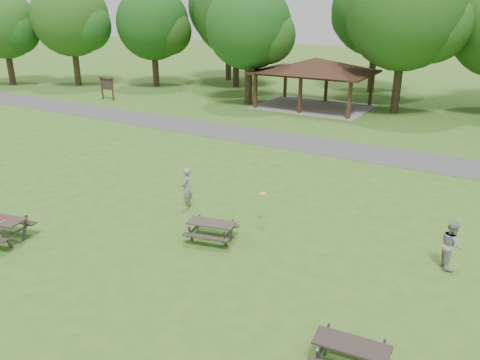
% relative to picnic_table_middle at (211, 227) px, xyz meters
% --- Properties ---
extents(ground, '(160.00, 160.00, 0.00)m').
position_rel_picnic_table_middle_xyz_m(ground, '(-1.36, -1.45, -0.51)').
color(ground, '#37641C').
rests_on(ground, ground).
extents(asphalt_path, '(120.00, 3.20, 0.02)m').
position_rel_picnic_table_middle_xyz_m(asphalt_path, '(-1.36, 12.55, -0.50)').
color(asphalt_path, '#444547').
rests_on(asphalt_path, ground).
extents(pavilion, '(8.60, 7.01, 3.76)m').
position_rel_picnic_table_middle_xyz_m(pavilion, '(-5.36, 22.55, 2.55)').
color(pavilion, '#381E14').
rests_on(pavilion, ground).
extents(notice_board, '(1.60, 0.30, 1.88)m').
position_rel_picnic_table_middle_xyz_m(notice_board, '(-21.36, 16.55, 0.80)').
color(notice_board, '#392015').
rests_on(notice_board, ground).
extents(tree_row_a, '(7.56, 7.20, 9.97)m').
position_rel_picnic_table_middle_xyz_m(tree_row_a, '(-29.27, 20.57, 5.64)').
color(tree_row_a, '#332316').
rests_on(tree_row_a, ground).
extents(tree_row_b, '(7.14, 6.80, 9.28)m').
position_rel_picnic_table_middle_xyz_m(tree_row_b, '(-22.27, 24.07, 5.15)').
color(tree_row_b, '#311F16').
rests_on(tree_row_b, ground).
extents(tree_row_c, '(8.19, 7.80, 10.67)m').
position_rel_picnic_table_middle_xyz_m(tree_row_c, '(-15.26, 27.57, 6.02)').
color(tree_row_c, black).
rests_on(tree_row_c, ground).
extents(tree_row_d, '(6.93, 6.60, 9.27)m').
position_rel_picnic_table_middle_xyz_m(tree_row_d, '(-10.28, 21.07, 5.26)').
color(tree_row_d, '#302315').
rests_on(tree_row_d, ground).
extents(tree_row_e, '(8.40, 8.00, 11.02)m').
position_rel_picnic_table_middle_xyz_m(tree_row_e, '(0.74, 23.57, 6.27)').
color(tree_row_e, black).
rests_on(tree_row_e, ground).
extents(tree_deep_a, '(8.40, 8.00, 11.38)m').
position_rel_picnic_table_middle_xyz_m(tree_deep_a, '(-18.26, 31.07, 6.62)').
color(tree_deep_a, '#332516').
rests_on(tree_deep_a, ground).
extents(tree_deep_b, '(8.40, 8.00, 11.13)m').
position_rel_picnic_table_middle_xyz_m(tree_deep_b, '(-3.26, 31.57, 6.37)').
color(tree_deep_b, '#312015').
rests_on(tree_deep_b, ground).
extents(tree_flank_left, '(6.72, 6.40, 8.93)m').
position_rel_picnic_table_middle_xyz_m(tree_flank_left, '(-35.28, 17.57, 5.01)').
color(tree_flank_left, '#312015').
rests_on(tree_flank_left, ground).
extents(picnic_table_middle, '(1.85, 1.61, 0.70)m').
position_rel_picnic_table_middle_xyz_m(picnic_table_middle, '(0.00, 0.00, 0.00)').
color(picnic_table_middle, '#322B24').
rests_on(picnic_table_middle, ground).
extents(picnic_table_far, '(1.74, 1.45, 0.71)m').
position_rel_picnic_table_middle_xyz_m(picnic_table_far, '(5.94, -3.49, 0.01)').
color(picnic_table_far, black).
rests_on(picnic_table_far, ground).
extents(frisbee_in_flight, '(0.30, 0.30, 0.02)m').
position_rel_picnic_table_middle_xyz_m(frisbee_in_flight, '(0.94, 1.96, 0.71)').
color(frisbee_in_flight, yellow).
rests_on(frisbee_in_flight, ground).
extents(frisbee_thrower, '(0.58, 0.70, 1.64)m').
position_rel_picnic_table_middle_xyz_m(frisbee_thrower, '(-2.36, 1.83, 0.31)').
color(frisbee_thrower, gray).
rests_on(frisbee_thrower, ground).
extents(frisbee_catcher, '(0.83, 0.91, 1.52)m').
position_rel_picnic_table_middle_xyz_m(frisbee_catcher, '(7.19, 2.21, 0.25)').
color(frisbee_catcher, '#979799').
rests_on(frisbee_catcher, ground).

